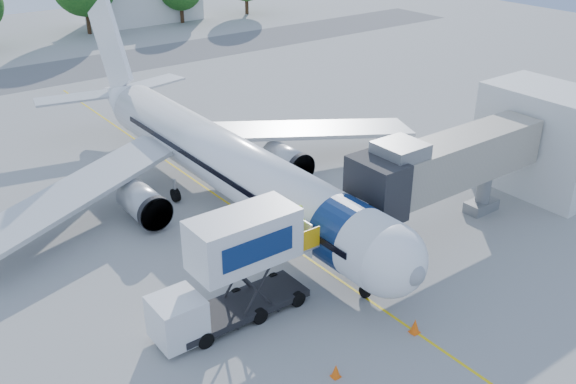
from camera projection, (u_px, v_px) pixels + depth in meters
ground at (259, 225)px, 39.67m from camera, size 160.00×160.00×0.00m
guidance_line at (259, 225)px, 39.67m from camera, size 0.15×70.00×0.01m
taxiway_strip at (41, 75)px, 69.86m from camera, size 120.00×10.00×0.01m
aircraft at (222, 160)px, 41.33m from camera, size 34.17×37.73×11.35m
jet_bridge at (440, 166)px, 37.03m from camera, size 13.90×3.20×6.60m
terminal_stub at (544, 140)px, 43.05m from camera, size 5.00×8.00×7.00m
catering_hiloader at (233, 270)px, 30.05m from camera, size 8.50×2.44×5.50m
safety_cone_a at (415, 326)px, 30.12m from camera, size 0.47×0.47×0.75m
safety_cone_b at (336, 371)px, 27.45m from camera, size 0.41×0.41×0.66m
outbuilding_right at (144, 3)px, 94.90m from camera, size 16.40×7.40×5.30m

